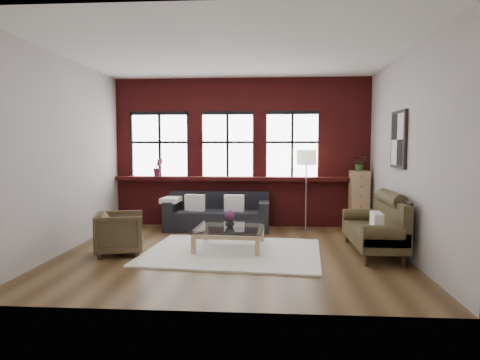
# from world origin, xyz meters

# --- Properties ---
(floor) EXTENTS (5.50, 5.50, 0.00)m
(floor) POSITION_xyz_m (0.00, 0.00, 0.00)
(floor) COLOR #4C341C
(floor) RESTS_ON ground
(ceiling) EXTENTS (5.50, 5.50, 0.00)m
(ceiling) POSITION_xyz_m (0.00, 0.00, 3.20)
(ceiling) COLOR white
(ceiling) RESTS_ON ground
(wall_back) EXTENTS (5.50, 0.00, 5.50)m
(wall_back) POSITION_xyz_m (0.00, 2.50, 1.60)
(wall_back) COLOR #B8B0AB
(wall_back) RESTS_ON ground
(wall_front) EXTENTS (5.50, 0.00, 5.50)m
(wall_front) POSITION_xyz_m (0.00, -2.50, 1.60)
(wall_front) COLOR #B8B0AB
(wall_front) RESTS_ON ground
(wall_left) EXTENTS (0.00, 5.00, 5.00)m
(wall_left) POSITION_xyz_m (-2.75, 0.00, 1.60)
(wall_left) COLOR #B8B0AB
(wall_left) RESTS_ON ground
(wall_right) EXTENTS (0.00, 5.00, 5.00)m
(wall_right) POSITION_xyz_m (2.75, 0.00, 1.60)
(wall_right) COLOR #B8B0AB
(wall_right) RESTS_ON ground
(brick_backwall) EXTENTS (5.50, 0.12, 3.20)m
(brick_backwall) POSITION_xyz_m (0.00, 2.44, 1.60)
(brick_backwall) COLOR maroon
(brick_backwall) RESTS_ON floor
(sill_ledge) EXTENTS (5.50, 0.30, 0.08)m
(sill_ledge) POSITION_xyz_m (0.00, 2.35, 1.04)
(sill_ledge) COLOR maroon
(sill_ledge) RESTS_ON brick_backwall
(window_left) EXTENTS (1.38, 0.10, 1.50)m
(window_left) POSITION_xyz_m (-1.80, 2.45, 1.75)
(window_left) COLOR black
(window_left) RESTS_ON brick_backwall
(window_mid) EXTENTS (1.38, 0.10, 1.50)m
(window_mid) POSITION_xyz_m (-0.30, 2.45, 1.75)
(window_mid) COLOR black
(window_mid) RESTS_ON brick_backwall
(window_right) EXTENTS (1.38, 0.10, 1.50)m
(window_right) POSITION_xyz_m (1.10, 2.45, 1.75)
(window_right) COLOR black
(window_right) RESTS_ON brick_backwall
(wall_poster) EXTENTS (0.05, 0.74, 0.94)m
(wall_poster) POSITION_xyz_m (2.72, 0.30, 1.85)
(wall_poster) COLOR black
(wall_poster) RESTS_ON wall_right
(shag_rug) EXTENTS (2.99, 2.44, 0.03)m
(shag_rug) POSITION_xyz_m (0.02, -0.01, 0.02)
(shag_rug) COLOR white
(shag_rug) RESTS_ON floor
(dark_sofa) EXTENTS (2.14, 0.87, 0.77)m
(dark_sofa) POSITION_xyz_m (-0.46, 1.90, 0.39)
(dark_sofa) COLOR black
(dark_sofa) RESTS_ON floor
(pillow_a) EXTENTS (0.42, 0.20, 0.34)m
(pillow_a) POSITION_xyz_m (-0.92, 1.80, 0.58)
(pillow_a) COLOR white
(pillow_a) RESTS_ON dark_sofa
(pillow_b) EXTENTS (0.42, 0.20, 0.34)m
(pillow_b) POSITION_xyz_m (-0.10, 1.80, 0.58)
(pillow_b) COLOR white
(pillow_b) RESTS_ON dark_sofa
(vintage_settee) EXTENTS (0.80, 1.80, 0.96)m
(vintage_settee) POSITION_xyz_m (2.30, 0.13, 0.48)
(vintage_settee) COLOR #3C331C
(vintage_settee) RESTS_ON floor
(pillow_settee) EXTENTS (0.16, 0.39, 0.34)m
(pillow_settee) POSITION_xyz_m (2.22, -0.42, 0.59)
(pillow_settee) COLOR white
(pillow_settee) RESTS_ON vintage_settee
(armchair) EXTENTS (0.92, 0.91, 0.68)m
(armchair) POSITION_xyz_m (-1.80, -0.18, 0.34)
(armchair) COLOR #433621
(armchair) RESTS_ON floor
(coffee_table) EXTENTS (1.20, 1.20, 0.38)m
(coffee_table) POSITION_xyz_m (-0.05, 0.26, 0.18)
(coffee_table) COLOR tan
(coffee_table) RESTS_ON shag_rug
(vase) EXTENTS (0.18, 0.18, 0.17)m
(vase) POSITION_xyz_m (-0.05, 0.26, 0.46)
(vase) COLOR #B2B2B2
(vase) RESTS_ON coffee_table
(flowers) EXTENTS (0.17, 0.17, 0.17)m
(flowers) POSITION_xyz_m (-0.05, 0.26, 0.57)
(flowers) COLOR #5A1E46
(flowers) RESTS_ON vase
(drawer_chest) EXTENTS (0.38, 0.38, 1.23)m
(drawer_chest) POSITION_xyz_m (2.49, 2.17, 0.62)
(drawer_chest) COLOR tan
(drawer_chest) RESTS_ON floor
(potted_plant_top) EXTENTS (0.30, 0.27, 0.31)m
(potted_plant_top) POSITION_xyz_m (2.49, 2.17, 1.39)
(potted_plant_top) COLOR #2D5923
(potted_plant_top) RESTS_ON drawer_chest
(floor_lamp) EXTENTS (0.40, 0.40, 1.81)m
(floor_lamp) POSITION_xyz_m (1.36, 1.94, 0.91)
(floor_lamp) COLOR #A5A5A8
(floor_lamp) RESTS_ON floor
(sill_plant) EXTENTS (0.27, 0.25, 0.40)m
(sill_plant) POSITION_xyz_m (-1.82, 2.32, 1.28)
(sill_plant) COLOR #5A1E46
(sill_plant) RESTS_ON sill_ledge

